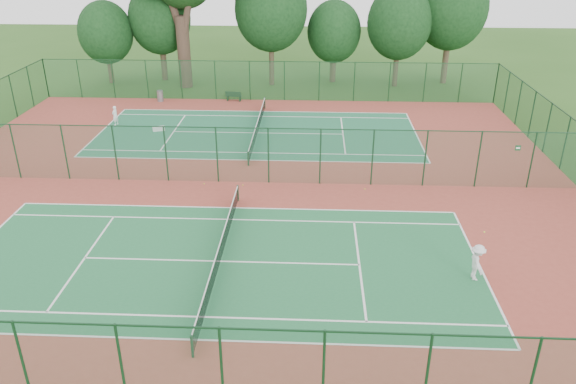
% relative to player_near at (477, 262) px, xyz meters
% --- Properties ---
extents(ground, '(120.00, 120.00, 0.00)m').
position_rel_player_near_xyz_m(ground, '(-11.38, 9.89, -0.86)').
color(ground, '#295219').
rests_on(ground, ground).
extents(red_pad, '(40.00, 36.00, 0.01)m').
position_rel_player_near_xyz_m(red_pad, '(-11.38, 9.89, -0.86)').
color(red_pad, brown).
rests_on(red_pad, ground).
extents(court_near, '(23.77, 10.97, 0.01)m').
position_rel_player_near_xyz_m(court_near, '(-11.38, 0.89, -0.85)').
color(court_near, '#20673A').
rests_on(court_near, red_pad).
extents(court_far, '(23.77, 10.97, 0.01)m').
position_rel_player_near_xyz_m(court_far, '(-11.38, 18.89, -0.85)').
color(court_far, '#206843').
rests_on(court_far, red_pad).
extents(fence_north, '(40.00, 0.09, 3.50)m').
position_rel_player_near_xyz_m(fence_north, '(-11.38, 27.89, 0.90)').
color(fence_north, '#184A2A').
rests_on(fence_north, ground).
extents(fence_south, '(40.00, 0.09, 3.50)m').
position_rel_player_near_xyz_m(fence_south, '(-11.38, -8.11, 0.90)').
color(fence_south, '#164329').
rests_on(fence_south, ground).
extents(fence_divider, '(40.00, 0.09, 3.50)m').
position_rel_player_near_xyz_m(fence_divider, '(-11.38, 9.89, 0.90)').
color(fence_divider, '#17472A').
rests_on(fence_divider, ground).
extents(tennis_net_near, '(0.10, 12.90, 0.97)m').
position_rel_player_near_xyz_m(tennis_net_near, '(-11.38, 0.89, -0.32)').
color(tennis_net_near, '#163D24').
rests_on(tennis_net_near, ground).
extents(tennis_net_far, '(0.10, 12.90, 0.97)m').
position_rel_player_near_xyz_m(tennis_net_far, '(-11.38, 18.89, -0.32)').
color(tennis_net_far, '#153B21').
rests_on(tennis_net_far, ground).
extents(player_near, '(0.67, 1.12, 1.68)m').
position_rel_player_near_xyz_m(player_near, '(0.00, 0.00, 0.00)').
color(player_near, silver).
rests_on(player_near, court_near).
extents(player_far, '(0.54, 0.65, 1.52)m').
position_rel_player_near_xyz_m(player_far, '(-22.66, 20.28, -0.08)').
color(player_far, white).
rests_on(player_far, court_far).
extents(trash_bin, '(0.57, 0.57, 0.97)m').
position_rel_player_near_xyz_m(trash_bin, '(-20.86, 27.01, -0.37)').
color(trash_bin, slate).
rests_on(trash_bin, red_pad).
extents(bench, '(1.47, 0.60, 0.88)m').
position_rel_player_near_xyz_m(bench, '(-14.36, 27.39, -0.40)').
color(bench, black).
rests_on(bench, red_pad).
extents(kit_bag, '(0.95, 0.61, 0.34)m').
position_rel_player_near_xyz_m(kit_bag, '(-18.96, 19.03, -0.68)').
color(kit_bag, silver).
rests_on(kit_bag, red_pad).
extents(stray_ball_a, '(0.07, 0.07, 0.07)m').
position_rel_player_near_xyz_m(stray_ball_a, '(-11.37, 9.33, -0.82)').
color(stray_ball_a, gold).
rests_on(stray_ball_a, red_pad).
extents(stray_ball_b, '(0.07, 0.07, 0.07)m').
position_rel_player_near_xyz_m(stray_ball_b, '(-4.10, 9.13, -0.82)').
color(stray_ball_b, yellow).
rests_on(stray_ball_b, red_pad).
extents(stray_ball_c, '(0.07, 0.07, 0.07)m').
position_rel_player_near_xyz_m(stray_ball_c, '(-13.72, 9.43, -0.82)').
color(stray_ball_c, gold).
rests_on(stray_ball_c, red_pad).
extents(evergreen_row, '(39.00, 5.00, 12.00)m').
position_rel_player_near_xyz_m(evergreen_row, '(-10.88, 34.14, -0.86)').
color(evergreen_row, black).
rests_on(evergreen_row, ground).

